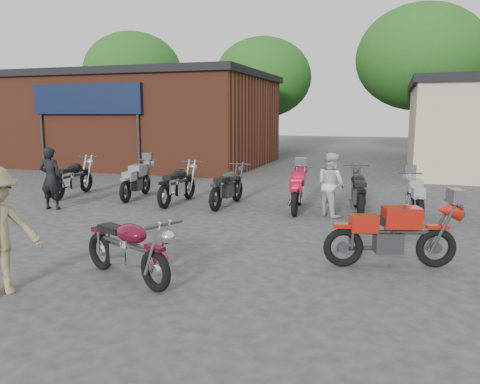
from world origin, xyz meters
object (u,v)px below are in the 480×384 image
(row_bike_3, at_px, (228,184))
(row_bike_4, at_px, (298,188))
(vintage_motorcycle, at_px, (127,244))
(row_bike_0, at_px, (73,175))
(row_bike_1, at_px, (136,178))
(person_dark, at_px, (51,178))
(row_bike_6, at_px, (415,195))
(row_bike_5, at_px, (358,189))
(helmet, at_px, (160,259))
(sportbike, at_px, (393,231))
(row_bike_2, at_px, (178,182))
(person_light, at_px, (331,184))

(row_bike_3, distance_m, row_bike_4, 1.87)
(row_bike_4, bearing_deg, vintage_motorcycle, 160.31)
(row_bike_0, relative_size, row_bike_1, 1.06)
(row_bike_4, bearing_deg, person_dark, 100.39)
(person_dark, bearing_deg, row_bike_6, -176.92)
(row_bike_5, bearing_deg, helmet, 143.59)
(row_bike_6, bearing_deg, sportbike, 165.83)
(vintage_motorcycle, xyz_separation_m, row_bike_2, (-1.91, 5.67, 0.04))
(person_dark, height_order, person_light, person_dark)
(row_bike_4, relative_size, row_bike_5, 0.94)
(row_bike_2, bearing_deg, person_dark, 123.14)
(vintage_motorcycle, xyz_separation_m, person_dark, (-4.63, 3.95, 0.25))
(person_dark, bearing_deg, person_light, -177.57)
(row_bike_3, relative_size, row_bike_5, 0.95)
(row_bike_3, bearing_deg, helmet, -169.60)
(vintage_motorcycle, height_order, row_bike_2, row_bike_2)
(row_bike_3, distance_m, row_bike_6, 4.65)
(row_bike_0, xyz_separation_m, row_bike_5, (8.23, 0.12, 0.00))
(row_bike_1, bearing_deg, row_bike_4, -100.88)
(row_bike_5, relative_size, row_bike_6, 1.15)
(person_light, bearing_deg, person_dark, 53.17)
(sportbike, relative_size, person_dark, 1.26)
(row_bike_4, height_order, row_bike_6, row_bike_4)
(row_bike_1, distance_m, row_bike_5, 6.25)
(row_bike_2, height_order, row_bike_3, row_bike_2)
(row_bike_4, bearing_deg, sportbike, -155.85)
(row_bike_5, bearing_deg, person_light, 122.57)
(helmet, relative_size, row_bike_0, 0.12)
(helmet, relative_size, person_light, 0.17)
(helmet, distance_m, row_bike_6, 6.51)
(helmet, xyz_separation_m, person_dark, (-4.75, 3.20, 0.68))
(person_dark, xyz_separation_m, row_bike_5, (7.47, 1.94, -0.19))
(row_bike_1, distance_m, row_bike_4, 4.78)
(row_bike_6, bearing_deg, row_bike_4, 84.86)
(row_bike_3, bearing_deg, row_bike_1, 87.70)
(sportbike, distance_m, row_bike_2, 6.76)
(person_light, bearing_deg, row_bike_2, 37.38)
(row_bike_0, xyz_separation_m, row_bike_2, (3.48, -0.10, -0.02))
(sportbike, height_order, row_bike_4, sportbike)
(row_bike_3, bearing_deg, row_bike_4, -86.73)
(row_bike_3, xyz_separation_m, row_bike_4, (1.87, 0.00, -0.00))
(person_dark, height_order, row_bike_2, person_dark)
(person_dark, relative_size, row_bike_3, 0.80)
(row_bike_0, xyz_separation_m, row_bike_1, (1.98, 0.26, -0.04))
(row_bike_4, bearing_deg, row_bike_6, -94.08)
(row_bike_3, relative_size, row_bike_6, 1.09)
(sportbike, xyz_separation_m, person_dark, (-8.29, 2.11, 0.21))
(person_dark, relative_size, row_bike_5, 0.76)
(sportbike, bearing_deg, row_bike_4, 103.80)
(helmet, relative_size, row_bike_1, 0.13)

